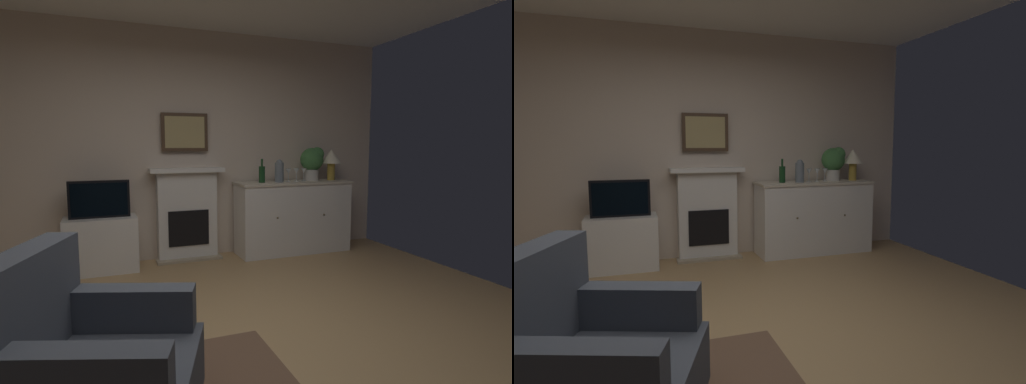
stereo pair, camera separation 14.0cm
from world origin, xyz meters
TOP-DOWN VIEW (x-y plane):
  - ground_plane at (0.00, 0.00)m, footprint 5.64×5.21m
  - wall_rear at (0.00, 2.58)m, footprint 5.64×0.06m
  - fireplace_unit at (0.15, 2.45)m, footprint 0.87×0.30m
  - framed_picture at (0.15, 2.49)m, footprint 0.55×0.04m
  - sideboard_cabinet at (1.47, 2.27)m, footprint 1.48×0.49m
  - table_lamp at (2.02, 2.27)m, footprint 0.26×0.26m
  - wine_bottle at (1.04, 2.25)m, footprint 0.08×0.08m
  - wine_glass_left at (1.40, 2.26)m, footprint 0.07×0.07m
  - wine_glass_center at (1.51, 2.26)m, footprint 0.07×0.07m
  - wine_glass_right at (1.62, 2.27)m, footprint 0.07×0.07m
  - vase_decorative at (1.25, 2.22)m, footprint 0.11×0.11m
  - tv_cabinet at (-0.83, 2.29)m, footprint 0.75×0.42m
  - tv_set at (-0.83, 2.26)m, footprint 0.62×0.07m
  - potted_plant_small at (1.77, 2.32)m, footprint 0.30×0.30m
  - armchair at (-0.89, -0.47)m, footprint 1.02×0.99m

SIDE VIEW (x-z plane):
  - ground_plane at x=0.00m, z-range -0.10..0.00m
  - tv_cabinet at x=-0.83m, z-range 0.00..0.59m
  - armchair at x=-0.89m, z-range -0.08..0.84m
  - sideboard_cabinet at x=1.47m, z-range 0.00..0.91m
  - fireplace_unit at x=0.15m, z-range 0.00..1.10m
  - tv_set at x=-0.83m, z-range 0.59..0.99m
  - wine_bottle at x=1.04m, z-range 0.87..1.16m
  - wine_glass_left at x=1.40m, z-range 0.95..1.12m
  - wine_glass_center at x=1.51m, z-range 0.95..1.12m
  - wine_glass_right at x=1.62m, z-range 0.95..1.12m
  - vase_decorative at x=1.25m, z-range 0.91..1.19m
  - potted_plant_small at x=1.77m, z-range 0.95..1.38m
  - table_lamp at x=2.02m, z-range 0.99..1.39m
  - wall_rear at x=0.00m, z-range 0.00..2.72m
  - framed_picture at x=0.15m, z-range 1.29..1.74m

